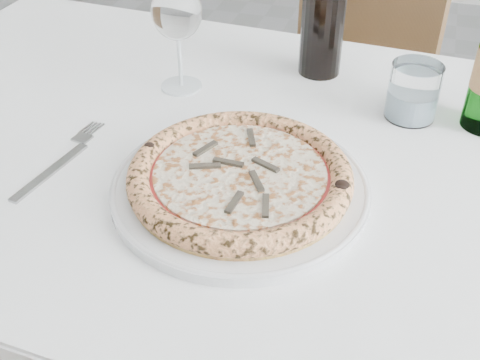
{
  "coord_description": "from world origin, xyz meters",
  "views": [
    {
      "loc": [
        0.23,
        -0.44,
        1.23
      ],
      "look_at": [
        0.06,
        0.13,
        0.78
      ],
      "focal_mm": 45.0,
      "sensor_mm": 36.0,
      "label": 1
    }
  ],
  "objects_px": {
    "chair_far": "(349,52)",
    "wine_bottle": "(325,2)",
    "dining_table": "(260,203)",
    "tumbler": "(413,95)",
    "pizza": "(240,176)",
    "wine_glass": "(177,14)",
    "plate": "(240,187)"
  },
  "relations": [
    {
      "from": "chair_far",
      "to": "wine_glass",
      "type": "relative_size",
      "value": 5.3
    },
    {
      "from": "dining_table",
      "to": "wine_bottle",
      "type": "relative_size",
      "value": 4.8
    },
    {
      "from": "dining_table",
      "to": "wine_glass",
      "type": "xyz_separation_m",
      "value": [
        -0.18,
        0.14,
        0.22
      ]
    },
    {
      "from": "chair_far",
      "to": "wine_bottle",
      "type": "relative_size",
      "value": 3.22
    },
    {
      "from": "pizza",
      "to": "tumbler",
      "type": "bearing_deg",
      "value": 53.46
    },
    {
      "from": "tumbler",
      "to": "pizza",
      "type": "bearing_deg",
      "value": -126.54
    },
    {
      "from": "wine_bottle",
      "to": "chair_far",
      "type": "bearing_deg",
      "value": 91.56
    },
    {
      "from": "chair_far",
      "to": "wine_glass",
      "type": "xyz_separation_m",
      "value": [
        -0.19,
        -0.7,
        0.35
      ]
    },
    {
      "from": "pizza",
      "to": "tumbler",
      "type": "xyz_separation_m",
      "value": [
        0.19,
        0.26,
        0.01
      ]
    },
    {
      "from": "plate",
      "to": "wine_bottle",
      "type": "relative_size",
      "value": 1.14
    },
    {
      "from": "chair_far",
      "to": "wine_bottle",
      "type": "height_order",
      "value": "wine_bottle"
    },
    {
      "from": "plate",
      "to": "wine_glass",
      "type": "distance_m",
      "value": 0.32
    },
    {
      "from": "chair_far",
      "to": "pizza",
      "type": "xyz_separation_m",
      "value": [
        -0.01,
        -0.93,
        0.25
      ]
    },
    {
      "from": "tumbler",
      "to": "wine_glass",
      "type": "bearing_deg",
      "value": -177.06
    },
    {
      "from": "wine_bottle",
      "to": "plate",
      "type": "bearing_deg",
      "value": -94.56
    },
    {
      "from": "wine_glass",
      "to": "wine_bottle",
      "type": "relative_size",
      "value": 0.61
    },
    {
      "from": "dining_table",
      "to": "tumbler",
      "type": "height_order",
      "value": "tumbler"
    },
    {
      "from": "wine_glass",
      "to": "plate",
      "type": "bearing_deg",
      "value": -53.51
    },
    {
      "from": "chair_far",
      "to": "wine_bottle",
      "type": "xyz_separation_m",
      "value": [
        0.02,
        -0.57,
        0.35
      ]
    },
    {
      "from": "wine_bottle",
      "to": "dining_table",
      "type": "bearing_deg",
      "value": -96.31
    },
    {
      "from": "plate",
      "to": "dining_table",
      "type": "bearing_deg",
      "value": 90.0
    },
    {
      "from": "dining_table",
      "to": "chair_far",
      "type": "relative_size",
      "value": 1.49
    },
    {
      "from": "wine_glass",
      "to": "tumbler",
      "type": "bearing_deg",
      "value": 2.94
    },
    {
      "from": "pizza",
      "to": "wine_bottle",
      "type": "distance_m",
      "value": 0.37
    },
    {
      "from": "chair_far",
      "to": "tumbler",
      "type": "distance_m",
      "value": 0.75
    },
    {
      "from": "chair_far",
      "to": "wine_glass",
      "type": "bearing_deg",
      "value": -105.14
    },
    {
      "from": "plate",
      "to": "tumbler",
      "type": "height_order",
      "value": "tumbler"
    },
    {
      "from": "plate",
      "to": "pizza",
      "type": "relative_size",
      "value": 1.16
    },
    {
      "from": "chair_far",
      "to": "pizza",
      "type": "height_order",
      "value": "chair_far"
    },
    {
      "from": "plate",
      "to": "tumbler",
      "type": "bearing_deg",
      "value": 53.46
    },
    {
      "from": "chair_far",
      "to": "tumbler",
      "type": "xyz_separation_m",
      "value": [
        0.18,
        -0.68,
        0.26
      ]
    },
    {
      "from": "pizza",
      "to": "wine_glass",
      "type": "xyz_separation_m",
      "value": [
        -0.18,
        0.24,
        0.1
      ]
    }
  ]
}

